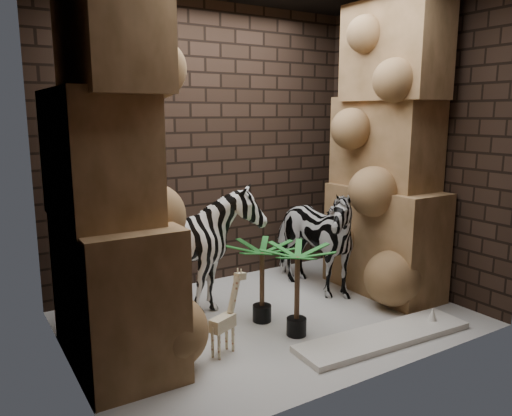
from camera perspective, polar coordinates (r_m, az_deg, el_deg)
floor at (r=4.67m, az=1.64°, el=-12.58°), size 3.50×3.50×0.00m
wall_back at (r=5.38m, az=-5.68°, el=7.01°), size 3.50×0.00×3.50m
wall_front at (r=3.33m, az=13.73°, el=4.42°), size 3.50×0.00×3.50m
wall_left at (r=3.64m, az=-21.98°, el=4.46°), size 0.00×3.00×3.00m
wall_right at (r=5.46m, az=17.36°, el=6.63°), size 0.00×3.00×3.00m
rock_pillar_left at (r=3.71m, az=-16.65°, el=4.91°), size 0.68×1.30×3.00m
rock_pillar_right at (r=5.21m, az=14.96°, el=6.58°), size 0.58×1.25×3.00m
zebra_right at (r=5.19m, az=6.22°, el=-2.46°), size 0.71×1.18×1.33m
zebra_left at (r=4.68m, az=-7.51°, el=-5.32°), size 1.11×1.33×1.12m
giraffe_toy at (r=3.91m, az=-3.87°, el=-12.11°), size 0.36×0.23×0.66m
palm_front at (r=4.48m, az=0.70°, el=-8.51°), size 0.36×0.36×0.74m
palm_back at (r=4.21m, az=4.74°, el=-9.48°), size 0.36×0.36×0.79m
surfboard at (r=4.40m, az=14.51°, el=-14.12°), size 1.63×0.48×0.05m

